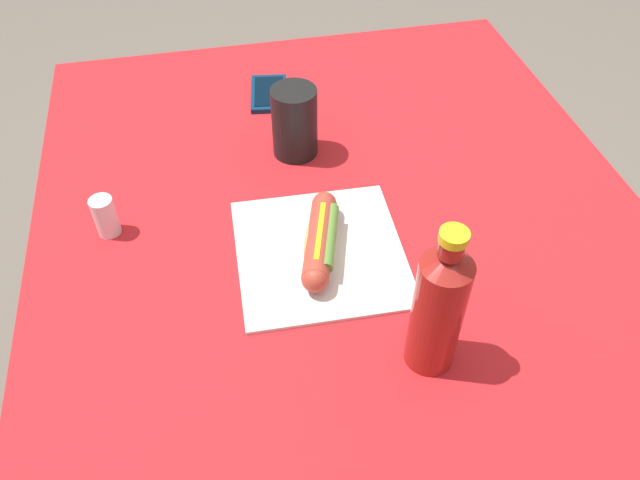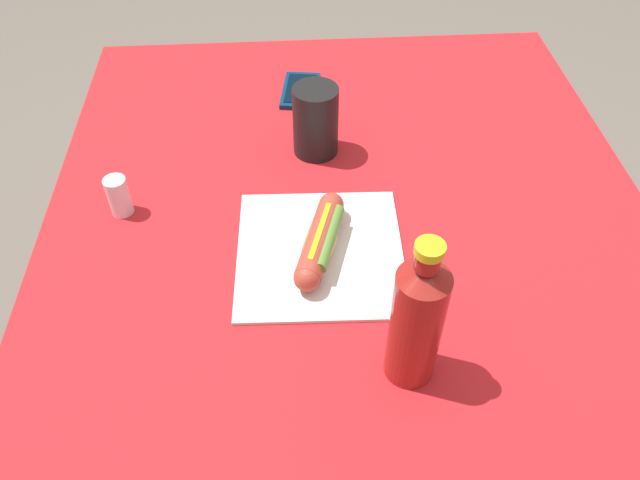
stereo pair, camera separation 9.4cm
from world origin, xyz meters
name	(u,v)px [view 2 (the right image)]	position (x,y,z in m)	size (l,w,h in m)	color
ground_plane	(340,440)	(0.00, 0.00, 0.00)	(6.00, 6.00, 0.00)	#6B6056
dining_table	(348,271)	(0.00, 0.00, 0.64)	(1.20, 1.00, 0.76)	brown
paper_wrapper	(320,252)	(0.07, -0.05, 0.77)	(0.27, 0.25, 0.01)	silver
hot_dog	(321,240)	(0.07, -0.05, 0.79)	(0.19, 0.09, 0.05)	tan
cell_phone	(301,91)	(-0.38, -0.06, 0.77)	(0.14, 0.09, 0.01)	#0A2D4C
soda_bottle	(417,320)	(0.28, 0.05, 0.87)	(0.06, 0.06, 0.23)	maroon
drinking_cup	(316,121)	(-0.19, -0.04, 0.83)	(0.08, 0.08, 0.13)	black
salt_shaker	(119,196)	(-0.05, -0.37, 0.80)	(0.04, 0.04, 0.07)	silver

